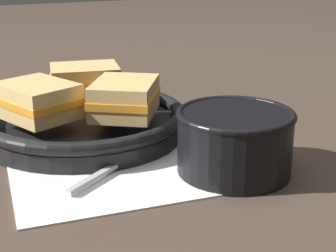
{
  "coord_description": "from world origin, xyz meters",
  "views": [
    {
      "loc": [
        -0.23,
        -0.57,
        0.25
      ],
      "look_at": [
        0.03,
        -0.01,
        0.04
      ],
      "focal_mm": 55.0,
      "sensor_mm": 36.0,
      "label": 1
    }
  ],
  "objects_px": {
    "spoon": "(127,159)",
    "skillet": "(85,122)",
    "sandwich_far_left": "(85,81)",
    "soup_bowl": "(235,138)",
    "sandwich_near_left": "(37,100)",
    "sandwich_near_right": "(126,98)"
  },
  "relations": [
    {
      "from": "soup_bowl",
      "to": "spoon",
      "type": "height_order",
      "value": "soup_bowl"
    },
    {
      "from": "spoon",
      "to": "skillet",
      "type": "relative_size",
      "value": 0.48
    },
    {
      "from": "sandwich_near_left",
      "to": "soup_bowl",
      "type": "bearing_deg",
      "value": -43.62
    },
    {
      "from": "spoon",
      "to": "skillet",
      "type": "bearing_deg",
      "value": 64.37
    },
    {
      "from": "skillet",
      "to": "sandwich_near_left",
      "type": "height_order",
      "value": "sandwich_near_left"
    },
    {
      "from": "soup_bowl",
      "to": "sandwich_near_right",
      "type": "height_order",
      "value": "sandwich_near_right"
    },
    {
      "from": "spoon",
      "to": "skillet",
      "type": "height_order",
      "value": "skillet"
    },
    {
      "from": "skillet",
      "to": "sandwich_far_left",
      "type": "distance_m",
      "value": 0.08
    },
    {
      "from": "skillet",
      "to": "sandwich_near_right",
      "type": "bearing_deg",
      "value": -48.69
    },
    {
      "from": "sandwich_near_left",
      "to": "skillet",
      "type": "bearing_deg",
      "value": 11.31
    },
    {
      "from": "spoon",
      "to": "sandwich_near_left",
      "type": "height_order",
      "value": "sandwich_near_left"
    },
    {
      "from": "skillet",
      "to": "sandwich_far_left",
      "type": "xyz_separation_m",
      "value": [
        0.02,
        0.06,
        0.04
      ]
    },
    {
      "from": "soup_bowl",
      "to": "skillet",
      "type": "height_order",
      "value": "soup_bowl"
    },
    {
      "from": "soup_bowl",
      "to": "sandwich_near_right",
      "type": "xyz_separation_m",
      "value": [
        -0.08,
        0.15,
        0.02
      ]
    },
    {
      "from": "soup_bowl",
      "to": "skillet",
      "type": "relative_size",
      "value": 0.49
    },
    {
      "from": "sandwich_near_right",
      "to": "skillet",
      "type": "bearing_deg",
      "value": 131.31
    },
    {
      "from": "sandwich_far_left",
      "to": "sandwich_near_left",
      "type": "bearing_deg",
      "value": -138.69
    },
    {
      "from": "spoon",
      "to": "sandwich_near_right",
      "type": "bearing_deg",
      "value": 35.34
    },
    {
      "from": "spoon",
      "to": "skillet",
      "type": "distance_m",
      "value": 0.12
    },
    {
      "from": "soup_bowl",
      "to": "sandwich_near_left",
      "type": "distance_m",
      "value": 0.27
    },
    {
      "from": "sandwich_far_left",
      "to": "skillet",
      "type": "bearing_deg",
      "value": -108.69
    },
    {
      "from": "sandwich_near_right",
      "to": "sandwich_far_left",
      "type": "bearing_deg",
      "value": 101.31
    }
  ]
}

